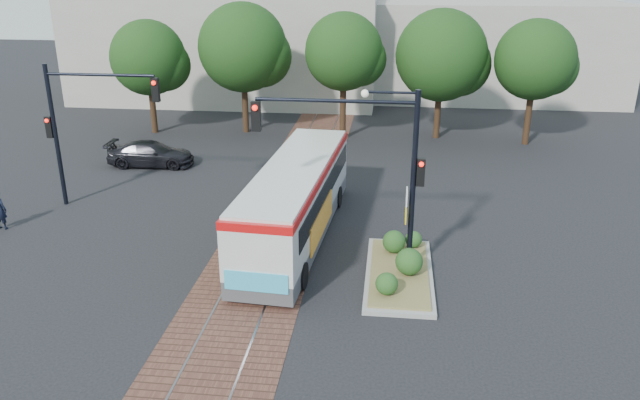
{
  "coord_description": "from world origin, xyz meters",
  "views": [
    {
      "loc": [
        4.33,
        -19.65,
        9.85
      ],
      "look_at": [
        1.84,
        1.6,
        1.6
      ],
      "focal_mm": 35.0,
      "sensor_mm": 36.0,
      "label": 1
    }
  ],
  "objects_px": {
    "city_bus": "(296,197)",
    "signal_pole_left": "(79,117)",
    "traffic_island": "(400,266)",
    "parked_car": "(151,154)",
    "signal_pole_main": "(375,154)"
  },
  "relations": [
    {
      "from": "city_bus",
      "to": "signal_pole_left",
      "type": "xyz_separation_m",
      "value": [
        -9.29,
        2.23,
        2.26
      ]
    },
    {
      "from": "city_bus",
      "to": "traffic_island",
      "type": "height_order",
      "value": "city_bus"
    },
    {
      "from": "traffic_island",
      "to": "signal_pole_left",
      "type": "xyz_separation_m",
      "value": [
        -13.19,
        4.89,
        3.54
      ]
    },
    {
      "from": "parked_car",
      "to": "signal_pole_main",
      "type": "bearing_deg",
      "value": -135.17
    },
    {
      "from": "traffic_island",
      "to": "city_bus",
      "type": "bearing_deg",
      "value": 145.67
    },
    {
      "from": "city_bus",
      "to": "traffic_island",
      "type": "relative_size",
      "value": 2.09
    },
    {
      "from": "city_bus",
      "to": "signal_pole_left",
      "type": "bearing_deg",
      "value": 170.41
    },
    {
      "from": "parked_car",
      "to": "signal_pole_left",
      "type": "bearing_deg",
      "value": 170.91
    },
    {
      "from": "signal_pole_left",
      "to": "city_bus",
      "type": "bearing_deg",
      "value": -13.51
    },
    {
      "from": "signal_pole_left",
      "to": "parked_car",
      "type": "relative_size",
      "value": 1.38
    },
    {
      "from": "city_bus",
      "to": "parked_car",
      "type": "distance_m",
      "value": 11.79
    },
    {
      "from": "city_bus",
      "to": "traffic_island",
      "type": "distance_m",
      "value": 4.89
    },
    {
      "from": "traffic_island",
      "to": "parked_car",
      "type": "relative_size",
      "value": 1.2
    },
    {
      "from": "traffic_island",
      "to": "signal_pole_main",
      "type": "distance_m",
      "value": 3.95
    },
    {
      "from": "city_bus",
      "to": "parked_car",
      "type": "xyz_separation_m",
      "value": [
        -8.72,
        7.87,
        -0.97
      ]
    }
  ]
}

